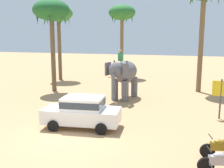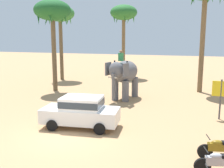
# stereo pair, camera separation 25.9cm
# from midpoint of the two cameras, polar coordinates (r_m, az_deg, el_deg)

# --- Properties ---
(ground_plane) EXTENTS (120.00, 120.00, 0.00)m
(ground_plane) POSITION_cam_midpoint_polar(r_m,az_deg,el_deg) (13.30, -9.98, -11.21)
(ground_plane) COLOR tan
(car_sedan_foreground) EXTENTS (4.28, 2.27, 1.70)m
(car_sedan_foreground) POSITION_cam_midpoint_polar(r_m,az_deg,el_deg) (14.16, -7.06, -5.83)
(car_sedan_foreground) COLOR white
(car_sedan_foreground) RESTS_ON ground
(elephant_with_mahout) EXTENTS (2.08, 3.98, 3.88)m
(elephant_with_mahout) POSITION_cam_midpoint_polar(r_m,az_deg,el_deg) (20.37, 2.20, 2.21)
(elephant_with_mahout) COLOR slate
(elephant_with_mahout) RESTS_ON ground
(motorcycle_second_in_row) EXTENTS (1.76, 0.68, 0.94)m
(motorcycle_second_in_row) POSITION_cam_midpoint_polar(r_m,az_deg,el_deg) (10.39, 22.38, -15.40)
(motorcycle_second_in_row) COLOR black
(motorcycle_second_in_row) RESTS_ON ground
(motorcycle_mid_row) EXTENTS (1.78, 0.64, 0.94)m
(motorcycle_mid_row) POSITION_cam_midpoint_polar(r_m,az_deg,el_deg) (11.57, 22.42, -12.72)
(motorcycle_mid_row) COLOR black
(motorcycle_mid_row) RESTS_ON ground
(palm_tree_near_hut) EXTENTS (3.20, 3.20, 8.31)m
(palm_tree_near_hut) POSITION_cam_midpoint_polar(r_m,az_deg,el_deg) (30.47, -11.87, 14.40)
(palm_tree_near_hut) COLOR brown
(palm_tree_near_hut) RESTS_ON ground
(palm_tree_left_of_road) EXTENTS (3.20, 3.20, 8.02)m
(palm_tree_left_of_road) POSITION_cam_midpoint_polar(r_m,az_deg,el_deg) (24.02, -13.39, 14.87)
(palm_tree_left_of_road) COLOR brown
(palm_tree_left_of_road) RESTS_ON ground
(palm_tree_far_back) EXTENTS (3.20, 3.20, 8.60)m
(palm_tree_far_back) POSITION_cam_midpoint_polar(r_m,az_deg,el_deg) (32.06, 1.95, 14.87)
(palm_tree_far_back) COLOR brown
(palm_tree_far_back) RESTS_ON ground
(signboard_yellow) EXTENTS (1.00, 0.10, 2.40)m
(signboard_yellow) POSITION_cam_midpoint_polar(r_m,az_deg,el_deg) (16.60, 22.29, -1.45)
(signboard_yellow) COLOR #4C4C51
(signboard_yellow) RESTS_ON ground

